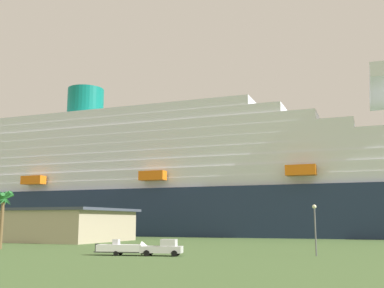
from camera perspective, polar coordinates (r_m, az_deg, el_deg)
name	(u,v)px	position (r m, az deg, el deg)	size (l,w,h in m)	color
ground_plane	(209,242)	(105.02, 2.04, -11.89)	(600.00, 600.00, 0.00)	#4C6B38
cruise_ship	(179,186)	(158.30, -1.54, -5.09)	(298.36, 54.23, 62.78)	#1E2D4C
terminal_building	(3,225)	(125.47, -22.03, -9.10)	(65.22, 29.76, 7.44)	#B7A88C
pickup_truck	(163,248)	(64.20, -3.51, -12.55)	(5.81, 2.85, 2.20)	silver
small_boat_on_trailer	(126,248)	(65.59, -8.11, -12.48)	(8.84, 2.83, 2.15)	#595960
palm_tree	(3,202)	(85.48, -22.06, -6.62)	(3.62, 3.48, 9.69)	brown
street_lamp	(315,222)	(65.88, 14.77, -9.14)	(0.56, 0.56, 6.82)	slate
parked_car_red_hatchback	(22,239)	(108.69, -20.00, -10.82)	(4.56, 2.34, 1.58)	red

